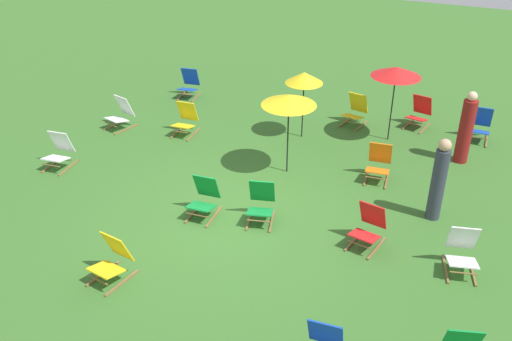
% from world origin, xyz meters
% --- Properties ---
extents(ground_plane, '(40.00, 40.00, 0.00)m').
position_xyz_m(ground_plane, '(0.00, 0.00, 0.00)').
color(ground_plane, '#386B28').
extents(deckchair_0, '(0.55, 0.80, 0.83)m').
position_xyz_m(deckchair_0, '(-4.48, 0.43, 0.37)').
color(deckchair_0, olive).
rests_on(deckchair_0, ground).
extents(deckchair_2, '(0.53, 0.79, 0.83)m').
position_xyz_m(deckchair_2, '(-0.58, 0.01, 0.37)').
color(deckchair_2, olive).
rests_on(deckchair_2, ground).
extents(deckchair_3, '(0.66, 0.86, 0.83)m').
position_xyz_m(deckchair_3, '(0.50, 0.29, 0.37)').
color(deckchair_3, olive).
rests_on(deckchair_3, ground).
extents(deckchair_4, '(0.53, 0.79, 0.83)m').
position_xyz_m(deckchair_4, '(-2.74, 3.06, 0.37)').
color(deckchair_4, olive).
rests_on(deckchair_4, ground).
extents(deckchair_5, '(0.49, 0.77, 0.83)m').
position_xyz_m(deckchair_5, '(4.03, 5.66, 0.37)').
color(deckchair_5, olive).
rests_on(deckchair_5, ground).
extents(deckchair_6, '(0.61, 0.84, 0.83)m').
position_xyz_m(deckchair_6, '(2.58, 0.34, 0.37)').
color(deckchair_6, olive).
rests_on(deckchair_6, ground).
extents(deckchair_7, '(0.65, 0.85, 0.83)m').
position_xyz_m(deckchair_7, '(4.19, 0.27, 0.37)').
color(deckchair_7, olive).
rests_on(deckchair_7, ground).
extents(deckchair_9, '(0.59, 0.82, 0.83)m').
position_xyz_m(deckchair_9, '(-3.89, 5.25, 0.37)').
color(deckchair_9, olive).
rests_on(deckchair_9, ground).
extents(deckchair_10, '(0.62, 0.84, 0.83)m').
position_xyz_m(deckchair_10, '(2.54, 5.83, 0.37)').
color(deckchair_10, olive).
rests_on(deckchair_10, ground).
extents(deckchair_11, '(0.62, 0.84, 0.83)m').
position_xyz_m(deckchair_11, '(1.00, 5.31, 0.37)').
color(deckchair_11, olive).
rests_on(deckchair_11, ground).
extents(deckchair_12, '(0.66, 0.86, 0.83)m').
position_xyz_m(deckchair_12, '(-4.44, 2.71, 0.37)').
color(deckchair_12, olive).
rests_on(deckchair_12, ground).
extents(deckchair_13, '(0.55, 0.80, 0.83)m').
position_xyz_m(deckchair_13, '(2.20, 2.76, 0.37)').
color(deckchair_13, olive).
rests_on(deckchair_13, ground).
extents(deckchair_14, '(0.59, 0.83, 0.83)m').
position_xyz_m(deckchair_14, '(-1.06, -2.27, 0.37)').
color(deckchair_14, olive).
rests_on(deckchair_14, ground).
extents(umbrella_0, '(1.17, 1.17, 1.87)m').
position_xyz_m(umbrella_0, '(2.00, 4.76, 1.75)').
color(umbrella_0, black).
rests_on(umbrella_0, ground).
extents(umbrella_1, '(0.91, 0.91, 1.68)m').
position_xyz_m(umbrella_1, '(-0.01, 4.06, 1.54)').
color(umbrella_1, black).
rests_on(umbrella_1, ground).
extents(umbrella_2, '(1.17, 1.17, 1.82)m').
position_xyz_m(umbrella_2, '(0.29, 2.25, 1.71)').
color(umbrella_2, black).
rests_on(umbrella_2, ground).
extents(person_0, '(0.35, 0.35, 1.69)m').
position_xyz_m(person_0, '(3.53, 1.70, 0.82)').
color(person_0, '#333847').
rests_on(person_0, ground).
extents(person_1, '(0.35, 0.35, 1.70)m').
position_xyz_m(person_1, '(3.76, 4.31, 0.80)').
color(person_1, maroon).
rests_on(person_1, ground).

